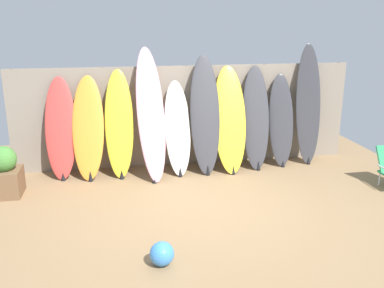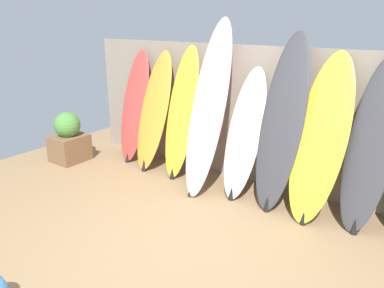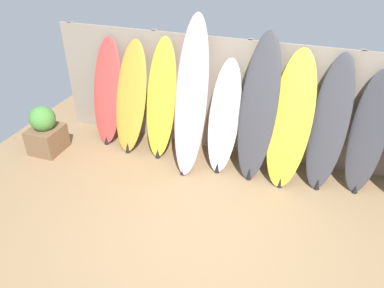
{
  "view_description": "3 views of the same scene",
  "coord_description": "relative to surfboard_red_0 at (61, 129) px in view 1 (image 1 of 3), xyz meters",
  "views": [
    {
      "loc": [
        -1.25,
        -5.43,
        2.59
      ],
      "look_at": [
        -0.14,
        0.62,
        0.78
      ],
      "focal_mm": 40.0,
      "sensor_mm": 36.0,
      "label": 1
    },
    {
      "loc": [
        1.8,
        -2.32,
        2.12
      ],
      "look_at": [
        -0.44,
        0.81,
        0.82
      ],
      "focal_mm": 35.0,
      "sensor_mm": 36.0,
      "label": 2
    },
    {
      "loc": [
        0.88,
        -3.02,
        3.28
      ],
      "look_at": [
        -0.41,
        0.75,
        0.79
      ],
      "focal_mm": 35.0,
      "sensor_mm": 36.0,
      "label": 3
    }
  ],
  "objects": [
    {
      "name": "planter_box",
      "position": [
        -0.78,
        -0.67,
        -0.48
      ],
      "size": [
        0.46,
        0.51,
        0.77
      ],
      "color": "brown",
      "rests_on": "ground"
    },
    {
      "name": "fence_back",
      "position": [
        2.16,
        0.3,
        0.07
      ],
      "size": [
        6.08,
        0.11,
        1.8
      ],
      "color": "gray",
      "rests_on": "ground"
    },
    {
      "name": "ground",
      "position": [
        2.16,
        -1.7,
        -0.83
      ],
      "size": [
        7.68,
        7.68,
        0.0
      ],
      "primitive_type": "plane",
      "color": "#8E704C"
    },
    {
      "name": "surfboard_pink_3",
      "position": [
        1.48,
        -0.21,
        0.24
      ],
      "size": [
        0.54,
        0.94,
        2.15
      ],
      "color": "pink",
      "rests_on": "ground"
    },
    {
      "name": "surfboard_charcoal_9",
      "position": [
        4.37,
        0.02,
        0.23
      ],
      "size": [
        0.49,
        0.48,
        2.16
      ],
      "color": "#38383D",
      "rests_on": "ground"
    },
    {
      "name": "surfboard_red_0",
      "position": [
        0.0,
        0.0,
        0.0
      ],
      "size": [
        0.54,
        0.54,
        1.68
      ],
      "color": "#D13D38",
      "rests_on": "ground"
    },
    {
      "name": "beach_ball",
      "position": [
        1.33,
        -3.02,
        -0.7
      ],
      "size": [
        0.27,
        0.27,
        0.27
      ],
      "primitive_type": "sphere",
      "color": "#3F8CE5",
      "rests_on": "ground"
    },
    {
      "name": "surfboard_white_4",
      "position": [
        1.94,
        -0.11,
        -0.06
      ],
      "size": [
        0.44,
        0.65,
        1.57
      ],
      "color": "white",
      "rests_on": "ground"
    },
    {
      "name": "surfboard_charcoal_5",
      "position": [
        2.42,
        -0.13,
        0.16
      ],
      "size": [
        0.54,
        0.66,
        2.0
      ],
      "color": "#38383D",
      "rests_on": "ground"
    },
    {
      "name": "surfboard_charcoal_7",
      "position": [
        3.35,
        -0.06,
        0.05
      ],
      "size": [
        0.54,
        0.65,
        1.8
      ],
      "color": "#38383D",
      "rests_on": "ground"
    },
    {
      "name": "surfboard_yellow_2",
      "position": [
        0.96,
        -0.08,
        0.05
      ],
      "size": [
        0.51,
        0.57,
        1.79
      ],
      "color": "yellow",
      "rests_on": "ground"
    },
    {
      "name": "surfboard_yellow_6",
      "position": [
        2.86,
        -0.12,
        0.06
      ],
      "size": [
        0.61,
        0.77,
        1.81
      ],
      "color": "yellow",
      "rests_on": "ground"
    },
    {
      "name": "surfboard_charcoal_8",
      "position": [
        3.85,
        -0.02,
        -0.02
      ],
      "size": [
        0.49,
        0.53,
        1.65
      ],
      "color": "#38383D",
      "rests_on": "ground"
    },
    {
      "name": "surfboard_orange_1",
      "position": [
        0.45,
        -0.07,
        0.0
      ],
      "size": [
        0.59,
        0.66,
        1.7
      ],
      "color": "orange",
      "rests_on": "ground"
    }
  ]
}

